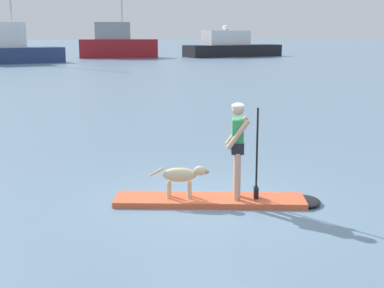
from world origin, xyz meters
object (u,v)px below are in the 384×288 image
dog (182,176)px  moored_boat_starboard (117,44)px  paddleboard (222,200)px  moored_boat_port (5,48)px  moored_boat_far_port (231,47)px  person_paddler (238,144)px

dog → moored_boat_starboard: size_ratio=0.10×
paddleboard → moored_boat_port: size_ratio=0.30×
paddleboard → moored_boat_far_port: (23.04, 54.62, 1.13)m
person_paddler → moored_boat_port: (-3.56, 48.41, 0.36)m
paddleboard → moored_boat_port: moored_boat_port is taller
dog → moored_boat_starboard: 56.61m
paddleboard → dog: dog is taller
moored_boat_far_port → person_paddler: bearing=-112.6°
paddleboard → moored_boat_starboard: size_ratio=0.37×
moored_boat_port → moored_boat_starboard: (12.57, 7.66, 0.11)m
moored_boat_port → moored_boat_starboard: size_ratio=1.22×
paddleboard → moored_boat_starboard: moored_boat_starboard is taller
person_paddler → dog: 1.17m
paddleboard → person_paddler: 1.09m
dog → person_paddler: bearing=-20.7°
dog → moored_boat_port: (-2.62, 48.06, 0.97)m
moored_boat_far_port → moored_boat_starboard: bearing=174.4°
paddleboard → moored_boat_port: bearing=93.9°
person_paddler → dog: size_ratio=1.67×
moored_boat_port → moored_boat_far_port: 27.09m
moored_boat_starboard → moored_boat_far_port: (13.78, -1.36, -0.40)m
dog → moored_boat_starboard: bearing=79.9°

